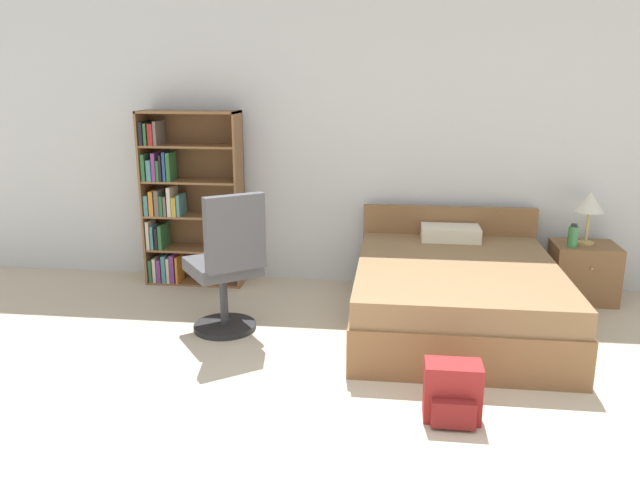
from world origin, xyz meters
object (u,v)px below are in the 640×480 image
(bookshelf, at_px, (182,201))
(table_lamp, at_px, (590,204))
(water_bottle, at_px, (573,236))
(backpack_red, at_px, (452,393))
(nightstand, at_px, (583,272))
(bed, at_px, (455,292))
(office_chair, at_px, (227,267))

(bookshelf, relative_size, table_lamp, 3.52)
(table_lamp, bearing_deg, water_bottle, -140.62)
(backpack_red, bearing_deg, table_lamp, 59.22)
(nightstand, distance_m, backpack_red, 2.49)
(bookshelf, distance_m, nightstand, 3.64)
(bookshelf, bearing_deg, table_lamp, -0.98)
(water_bottle, distance_m, backpack_red, 2.37)
(bed, bearing_deg, backpack_red, -95.13)
(office_chair, relative_size, nightstand, 2.08)
(nightstand, relative_size, water_bottle, 2.66)
(backpack_red, bearing_deg, office_chair, 146.60)
(office_chair, bearing_deg, backpack_red, -33.40)
(bed, xyz_separation_m, backpack_red, (-0.13, -1.43, -0.11))
(bookshelf, height_order, office_chair, bookshelf)
(bookshelf, distance_m, office_chair, 1.41)
(table_lamp, height_order, backpack_red, table_lamp)
(office_chair, bearing_deg, bed, 12.76)
(nightstand, distance_m, water_bottle, 0.39)
(bed, distance_m, water_bottle, 1.22)
(bookshelf, distance_m, water_bottle, 3.47)
(table_lamp, distance_m, backpack_red, 2.60)
(water_bottle, bearing_deg, bookshelf, 177.04)
(bed, relative_size, table_lamp, 4.24)
(nightstand, bearing_deg, backpack_red, -120.97)
(bed, bearing_deg, water_bottle, 30.89)
(bed, relative_size, water_bottle, 9.66)
(bookshelf, distance_m, backpack_red, 3.26)
(office_chair, bearing_deg, water_bottle, 20.03)
(bed, relative_size, nightstand, 3.63)
(backpack_red, bearing_deg, bookshelf, 136.39)
(nightstand, bearing_deg, water_bottle, -144.16)
(water_bottle, bearing_deg, office_chair, -159.97)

